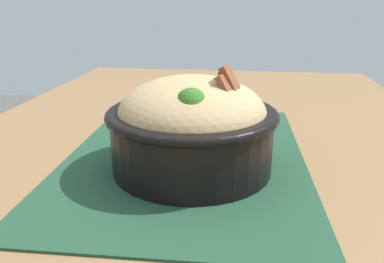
# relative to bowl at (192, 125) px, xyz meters

# --- Properties ---
(table) EXTENTS (1.39, 0.81, 0.71)m
(table) POSITION_rel_bowl_xyz_m (0.04, -0.01, -0.12)
(table) COLOR olive
(table) RESTS_ON ground_plane
(placemat) EXTENTS (0.47, 0.34, 0.00)m
(placemat) POSITION_rel_bowl_xyz_m (0.05, 0.01, -0.06)
(placemat) COLOR #1E422D
(placemat) RESTS_ON table
(bowl) EXTENTS (0.24, 0.24, 0.14)m
(bowl) POSITION_rel_bowl_xyz_m (0.00, 0.00, 0.00)
(bowl) COLOR black
(bowl) RESTS_ON placemat
(fork) EXTENTS (0.02, 0.12, 0.00)m
(fork) POSITION_rel_bowl_xyz_m (0.16, 0.02, -0.06)
(fork) COLOR #B9B9B9
(fork) RESTS_ON placemat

